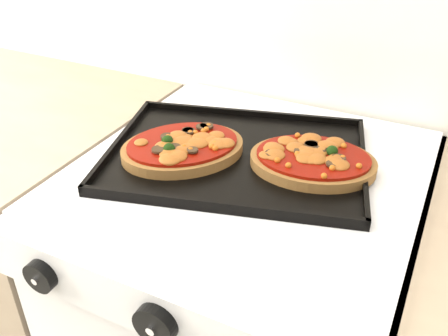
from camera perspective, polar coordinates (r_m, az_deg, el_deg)
The scene contains 6 objects.
control_panel at distance 0.71m, azimuth -7.84°, elevation -15.89°, with size 0.60×0.02×0.09m, color silver.
knob_left at distance 0.79m, azimuth -20.23°, elevation -11.54°, with size 0.05×0.05×0.02m, color black.
knob_center at distance 0.69m, azimuth -7.86°, elevation -17.34°, with size 0.06×0.06×0.02m, color black.
baking_tray at distance 0.90m, azimuth 1.42°, elevation 1.61°, with size 0.45×0.34×0.02m, color black.
pizza_left at distance 0.90m, azimuth -4.75°, elevation 2.49°, with size 0.22×0.17×0.03m, color brown, non-canonical shape.
pizza_right at distance 0.87m, azimuth 10.12°, elevation 0.98°, with size 0.22×0.16×0.03m, color brown, non-canonical shape.
Camera 1 is at (0.31, 1.01, 1.38)m, focal length 40.00 mm.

